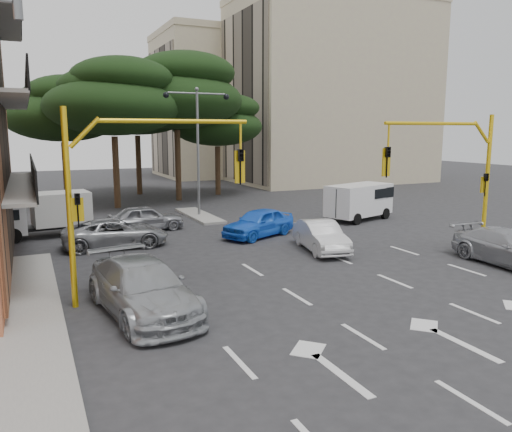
% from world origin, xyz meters
% --- Properties ---
extents(ground, '(120.00, 120.00, 0.00)m').
position_xyz_m(ground, '(0.00, 0.00, 0.00)').
color(ground, '#28282B').
rests_on(ground, ground).
extents(median_strip, '(1.40, 6.00, 0.15)m').
position_xyz_m(median_strip, '(0.00, 16.00, 0.07)').
color(median_strip, gray).
rests_on(median_strip, ground).
extents(apartment_beige_near, '(20.20, 12.15, 18.70)m').
position_xyz_m(apartment_beige_near, '(19.95, 32.00, 9.35)').
color(apartment_beige_near, beige).
rests_on(apartment_beige_near, ground).
extents(apartment_beige_far, '(16.20, 12.15, 16.70)m').
position_xyz_m(apartment_beige_far, '(12.95, 44.00, 8.35)').
color(apartment_beige_far, beige).
rests_on(apartment_beige_far, ground).
extents(pine_left_near, '(9.15, 9.15, 10.23)m').
position_xyz_m(pine_left_near, '(-3.94, 21.96, 7.60)').
color(pine_left_near, '#382616').
rests_on(pine_left_near, ground).
extents(pine_center, '(9.98, 9.98, 11.16)m').
position_xyz_m(pine_center, '(1.06, 23.96, 8.30)').
color(pine_center, '#382616').
rests_on(pine_center, ground).
extents(pine_left_far, '(8.32, 8.32, 9.30)m').
position_xyz_m(pine_left_far, '(-6.94, 25.96, 6.91)').
color(pine_left_far, '#382616').
rests_on(pine_left_far, ground).
extents(pine_right, '(7.49, 7.49, 8.37)m').
position_xyz_m(pine_right, '(5.06, 25.96, 6.22)').
color(pine_right, '#382616').
rests_on(pine_right, ground).
extents(pine_back, '(9.15, 9.15, 10.23)m').
position_xyz_m(pine_back, '(-0.94, 28.96, 7.60)').
color(pine_back, '#382616').
rests_on(pine_back, ground).
extents(signal_mast_right, '(5.79, 0.37, 6.00)m').
position_xyz_m(signal_mast_right, '(6.80, 1.99, 3.88)').
color(signal_mast_right, yellow).
rests_on(signal_mast_right, ground).
extents(signal_mast_left, '(5.79, 0.37, 6.00)m').
position_xyz_m(signal_mast_left, '(-6.80, 1.99, 3.88)').
color(signal_mast_left, yellow).
rests_on(signal_mast_left, ground).
extents(street_lamp_center, '(4.16, 0.36, 7.77)m').
position_xyz_m(street_lamp_center, '(0.00, 16.00, 5.43)').
color(street_lamp_center, slate).
rests_on(street_lamp_center, median_strip).
extents(car_white_hatch, '(2.22, 4.26, 1.34)m').
position_xyz_m(car_white_hatch, '(2.08, 5.07, 0.67)').
color(car_white_hatch, silver).
rests_on(car_white_hatch, ground).
extents(car_blue_compact, '(4.55, 3.30, 1.44)m').
position_xyz_m(car_blue_compact, '(0.85, 9.00, 0.72)').
color(car_blue_compact, blue).
rests_on(car_blue_compact, ground).
extents(car_silver_wagon, '(2.85, 5.62, 1.56)m').
position_xyz_m(car_silver_wagon, '(-6.84, 0.59, 0.78)').
color(car_silver_wagon, '#A0A4A8').
rests_on(car_silver_wagon, ground).
extents(car_silver_cross_a, '(4.83, 2.39, 1.32)m').
position_xyz_m(car_silver_cross_a, '(-6.14, 9.65, 0.66)').
color(car_silver_cross_a, '#919398').
rests_on(car_silver_cross_a, ground).
extents(car_silver_cross_b, '(4.06, 1.74, 1.37)m').
position_xyz_m(car_silver_cross_b, '(-4.00, 13.00, 0.68)').
color(car_silver_cross_b, '#93949A').
rests_on(car_silver_cross_b, ground).
extents(car_silver_parked, '(2.09, 4.90, 1.41)m').
position_xyz_m(car_silver_parked, '(7.60, -0.15, 0.70)').
color(car_silver_parked, '#A2A3AA').
rests_on(car_silver_parked, ground).
extents(van_white, '(4.77, 3.22, 2.19)m').
position_xyz_m(van_white, '(8.43, 10.93, 1.09)').
color(van_white, white).
rests_on(van_white, ground).
extents(box_truck_a, '(4.73, 2.40, 2.24)m').
position_xyz_m(box_truck_a, '(-9.00, 13.49, 1.12)').
color(box_truck_a, silver).
rests_on(box_truck_a, ground).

